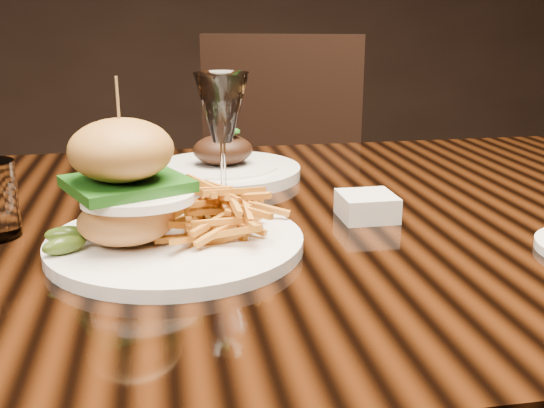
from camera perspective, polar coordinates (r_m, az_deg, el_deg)
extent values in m
cube|color=black|center=(0.86, 0.49, -2.25)|extent=(1.60, 0.90, 0.04)
cylinder|color=white|center=(0.74, -8.62, -3.44)|extent=(0.29, 0.29, 0.01)
ellipsoid|color=#AF6E38|center=(0.72, -12.94, -1.46)|extent=(0.11, 0.11, 0.05)
ellipsoid|color=white|center=(0.70, -11.93, 0.48)|extent=(0.12, 0.10, 0.01)
ellipsoid|color=orange|center=(0.69, -9.99, 0.87)|extent=(0.02, 0.02, 0.01)
cube|color=#235C17|center=(0.71, -13.16, 1.61)|extent=(0.16, 0.15, 0.01)
ellipsoid|color=brown|center=(0.70, -13.37, 4.74)|extent=(0.11, 0.11, 0.07)
cylinder|color=#987447|center=(0.70, -13.56, 7.47)|extent=(0.00, 0.00, 0.09)
ellipsoid|color=#253D10|center=(0.71, -18.13, -3.52)|extent=(0.05, 0.04, 0.02)
ellipsoid|color=#253D10|center=(0.74, -17.95, -2.61)|extent=(0.05, 0.02, 0.02)
cube|color=white|center=(0.84, 8.50, -0.20)|extent=(0.08, 0.08, 0.03)
cylinder|color=white|center=(0.84, -4.29, -1.03)|extent=(0.07, 0.07, 0.00)
cylinder|color=white|center=(0.83, -4.37, 2.30)|extent=(0.01, 0.01, 0.10)
cone|color=white|center=(0.81, -4.51, 8.62)|extent=(0.07, 0.07, 0.09)
cylinder|color=white|center=(1.04, -4.38, 2.87)|extent=(0.25, 0.25, 0.02)
cylinder|color=white|center=(1.04, -4.38, 2.98)|extent=(0.18, 0.18, 0.02)
ellipsoid|color=black|center=(1.04, -4.43, 4.87)|extent=(0.10, 0.08, 0.05)
ellipsoid|color=#235C17|center=(1.02, -3.91, 6.49)|extent=(0.04, 0.03, 0.01)
cube|color=black|center=(1.72, -0.06, -2.19)|extent=(0.58, 0.58, 0.06)
cube|color=black|center=(1.86, 0.88, 7.25)|extent=(0.45, 0.19, 0.50)
cylinder|color=black|center=(1.67, -7.61, -11.30)|extent=(0.04, 0.04, 0.45)
cylinder|color=black|center=(1.62, 5.77, -12.25)|extent=(0.04, 0.04, 0.45)
cylinder|color=black|center=(2.00, -4.68, -6.25)|extent=(0.04, 0.04, 0.45)
cylinder|color=black|center=(1.96, 6.30, -6.86)|extent=(0.04, 0.04, 0.45)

